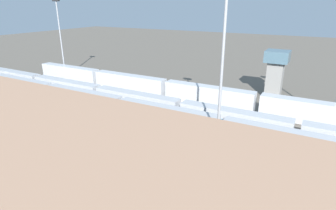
% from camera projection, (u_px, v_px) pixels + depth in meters
% --- Properties ---
extents(ground_plane, '(400.00, 400.00, 0.00)m').
position_uv_depth(ground_plane, '(142.00, 109.00, 68.28)').
color(ground_plane, '#60594F').
extents(track_bed_0, '(140.00, 2.80, 0.12)m').
position_uv_depth(track_bed_0, '(162.00, 98.00, 76.48)').
color(track_bed_0, '#4C443D').
rests_on(track_bed_0, ground_plane).
extents(track_bed_1, '(140.00, 2.80, 0.12)m').
position_uv_depth(track_bed_1, '(153.00, 103.00, 72.37)').
color(track_bed_1, '#4C443D').
rests_on(track_bed_1, ground_plane).
extents(track_bed_2, '(140.00, 2.80, 0.12)m').
position_uv_depth(track_bed_2, '(142.00, 109.00, 68.26)').
color(track_bed_2, '#3D3833').
rests_on(track_bed_2, ground_plane).
extents(track_bed_3, '(140.00, 2.80, 0.12)m').
position_uv_depth(track_bed_3, '(130.00, 116.00, 64.15)').
color(track_bed_3, '#3D3833').
rests_on(track_bed_3, ground_plane).
extents(track_bed_4, '(140.00, 2.80, 0.12)m').
position_uv_depth(track_bed_4, '(116.00, 123.00, 60.05)').
color(track_bed_4, '#4C443D').
rests_on(track_bed_4, ground_plane).
extents(train_on_track_0, '(95.60, 3.00, 5.00)m').
position_uv_depth(train_on_track_0, '(166.00, 89.00, 75.07)').
color(train_on_track_0, silver).
rests_on(train_on_track_0, ground_plane).
extents(train_on_track_3, '(139.00, 3.00, 4.40)m').
position_uv_depth(train_on_track_3, '(116.00, 105.00, 65.19)').
color(train_on_track_3, '#285193').
rests_on(train_on_track_3, ground_plane).
extents(train_on_track_2, '(119.80, 3.06, 3.80)m').
position_uv_depth(train_on_track_2, '(136.00, 100.00, 68.29)').
color(train_on_track_2, '#B7BABF').
rests_on(train_on_track_2, ground_plane).
extents(light_mast_0, '(2.80, 0.70, 26.26)m').
position_uv_depth(light_mast_0, '(59.00, 28.00, 92.39)').
color(light_mast_0, '#9EA0A5').
rests_on(light_mast_0, ground_plane).
extents(light_mast_1, '(2.80, 0.70, 33.06)m').
position_uv_depth(light_mast_1, '(224.00, 32.00, 39.95)').
color(light_mast_1, '#9EA0A5').
rests_on(light_mast_1, ground_plane).
extents(maintenance_shed, '(54.54, 20.26, 12.36)m').
position_uv_depth(maintenance_shed, '(62.00, 177.00, 30.76)').
color(maintenance_shed, tan).
rests_on(maintenance_shed, ground_plane).
extents(control_tower, '(6.00, 6.00, 12.75)m').
position_uv_depth(control_tower, '(276.00, 70.00, 74.81)').
color(control_tower, gray).
rests_on(control_tower, ground_plane).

